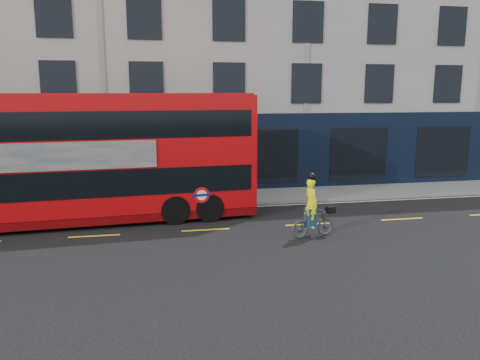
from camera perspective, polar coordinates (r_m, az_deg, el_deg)
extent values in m
plane|color=black|center=(16.20, -17.91, -8.09)|extent=(120.00, 120.00, 0.00)
cube|color=gray|center=(22.41, -15.96, -2.66)|extent=(60.00, 3.00, 0.12)
cube|color=gray|center=(20.96, -16.31, -3.58)|extent=(60.00, 0.12, 0.13)
cube|color=#A3A199|center=(28.43, -15.61, 15.20)|extent=(50.00, 10.00, 15.00)
cube|color=black|center=(23.52, -15.90, 2.77)|extent=(50.00, 0.08, 4.00)
cube|color=silver|center=(20.68, -16.37, -3.94)|extent=(58.00, 0.10, 0.01)
cube|color=#BE070B|center=(19.11, -17.29, 3.18)|extent=(12.57, 3.71, 4.45)
cube|color=#5F0305|center=(19.55, -16.91, -3.80)|extent=(12.57, 3.66, 0.34)
cube|color=black|center=(19.26, -17.13, 0.27)|extent=(12.08, 3.72, 1.01)
cube|color=black|center=(19.01, -17.49, 6.63)|extent=(12.08, 3.72, 1.01)
cube|color=#9D0B0E|center=(18.97, -17.67, 9.93)|extent=(12.32, 3.58, 0.09)
cube|color=black|center=(19.99, 0.96, 1.11)|extent=(0.22, 2.53, 1.01)
cube|color=black|center=(19.75, 0.98, 7.25)|extent=(0.22, 2.53, 1.01)
cube|color=tan|center=(17.76, -21.11, 2.69)|extent=(6.75, 0.53, 1.01)
cylinder|color=red|center=(18.23, -4.69, -1.84)|extent=(0.63, 0.07, 0.63)
cylinder|color=white|center=(18.22, -4.69, -1.85)|extent=(0.41, 0.05, 0.41)
cube|color=#0C1459|center=(18.22, -4.68, -1.85)|extent=(0.79, 0.08, 0.10)
cylinder|color=black|center=(19.79, -4.46, -2.51)|extent=(1.33, 2.94, 1.13)
cylinder|color=black|center=(19.60, -8.35, -2.73)|extent=(1.33, 2.94, 1.13)
imported|color=#4A4D4F|center=(16.81, 8.90, -5.21)|extent=(1.73, 0.77, 1.00)
imported|color=#E6E905|center=(16.57, 8.66, -2.81)|extent=(0.52, 0.70, 1.73)
cube|color=black|center=(17.05, 10.99, -3.58)|extent=(0.34, 0.28, 0.23)
cube|color=#1C324C|center=(16.70, 8.60, -4.63)|extent=(0.39, 0.46, 0.74)
sphere|color=black|center=(16.38, 8.75, 0.42)|extent=(0.28, 0.28, 0.28)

